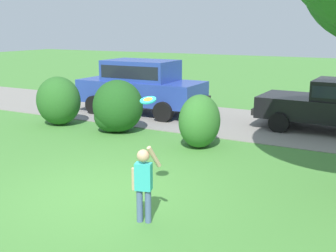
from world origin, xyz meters
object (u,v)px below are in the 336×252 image
at_px(child_thrower, 144,180).
at_px(frisbee, 148,100).
at_px(parked_sedan, 336,104).
at_px(parked_suv, 141,84).

xyz_separation_m(child_thrower, frisbee, (-0.33, 0.70, 1.14)).
bearing_deg(frisbee, parked_sedan, 73.15).
bearing_deg(parked_sedan, child_thrower, -103.18).
relative_size(child_thrower, frisbee, 4.57).
height_order(parked_suv, child_thrower, parked_suv).
relative_size(parked_sedan, child_thrower, 3.45).
relative_size(parked_sedan, parked_suv, 0.94).
bearing_deg(frisbee, child_thrower, -64.98).
bearing_deg(child_thrower, parked_suv, 122.28).
height_order(child_thrower, frisbee, frisbee).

